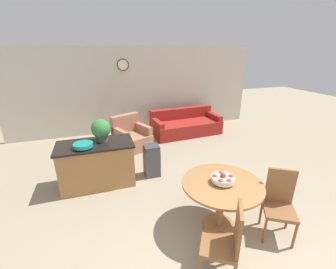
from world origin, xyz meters
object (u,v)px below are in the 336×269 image
Objects in this scene: dining_chair_near_right at (279,201)px; armchair at (131,138)px; dining_chair_near_left at (227,240)px; fruit_bowl at (223,179)px; couch at (185,125)px; dining_table at (221,193)px; potted_plant at (101,129)px; kitchen_island at (97,164)px; teal_bowl at (83,145)px; trash_bin at (152,161)px.

armchair is at bearing -35.88° from dining_chair_near_right.
fruit_bowl is at bearing 5.76° from dining_chair_near_left.
armchair reaches higher than couch.
fruit_bowl reaches higher than dining_table.
fruit_bowl is (0.36, 0.74, 0.31)m from dining_chair_near_left.
armchair is at bearing 103.14° from fruit_bowl.
dining_table is at bearing -50.31° from potted_plant.
dining_chair_near_left is 0.70× the size of kitchen_island.
dining_chair_near_right is (0.74, -0.36, -0.06)m from dining_table.
teal_bowl is (-2.67, 2.01, 0.41)m from dining_chair_near_right.
kitchen_island is at bearing 38.41° from teal_bowl.
dining_chair_near_right is at bearing -91.01° from armchair.
kitchen_island is 3.57m from couch.
fruit_bowl is 4.19m from couch.
fruit_bowl is at bearing -113.67° from dining_table.
teal_bowl is (-1.93, 1.65, 0.35)m from dining_table.
kitchen_island is 1.85m from armchair.
trash_bin is (-1.35, 2.17, -0.19)m from dining_chair_near_right.
dining_table is at bearing -100.04° from armchair.
armchair is (-1.87, -0.61, 0.03)m from couch.
dining_chair_near_left reaches higher than kitchen_island.
dining_table is 0.25m from fruit_bowl.
dining_chair_near_left is 2.56m from trash_bin.
fruit_bowl is (-0.00, -0.00, 0.25)m from dining_table.
armchair reaches higher than dining_table.
potted_plant reaches higher than couch.
fruit_bowl reaches higher than couch.
kitchen_island is 0.65× the size of couch.
dining_chair_near_left is 2.89m from kitchen_island.
potted_plant is 1.88m from armchair.
trash_bin is 0.63× the size of armchair.
dining_table is 1.06× the size of armchair.
teal_bowl is 1.45m from trash_bin.
potted_plant is (-1.22, 2.65, 0.59)m from dining_chair_near_left.
teal_bowl reaches higher than trash_bin.
dining_table is 0.83m from dining_chair_near_left.
dining_table is 0.53× the size of couch.
dining_chair_near_left is 1.17m from dining_chair_near_right.
armchair is (1.13, 1.75, -0.65)m from teal_bowl.
kitchen_island is at bearing 179.87° from trash_bin.
armchair is (-0.79, 3.40, -0.55)m from fruit_bowl.
potted_plant is at bearing 34.08° from kitchen_island.
couch is at bearing 38.09° from kitchen_island.
trash_bin is at bearing 37.52° from dining_chair_near_left.
teal_bowl reaches higher than armchair.
dining_chair_near_left is 1.44× the size of trash_bin.
trash_bin is (-0.25, 2.54, -0.19)m from dining_chair_near_left.
dining_chair_near_left is at bearing -107.25° from armchair.
potted_plant reaches higher than teal_bowl.
teal_bowl is (-0.20, -0.16, 0.50)m from kitchen_island.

